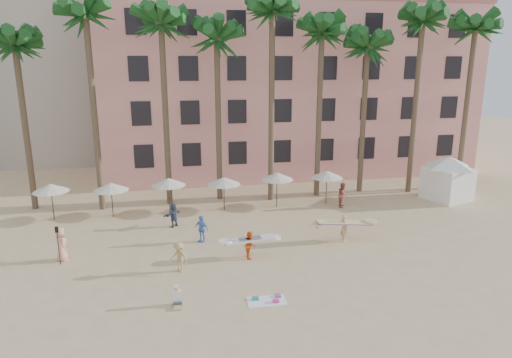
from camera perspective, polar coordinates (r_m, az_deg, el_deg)
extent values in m
plane|color=#D1B789|center=(23.08, 2.36, -13.45)|extent=(120.00, 120.00, 0.00)
cube|color=#FCA499|center=(47.37, 3.68, 11.14)|extent=(35.00, 14.00, 16.00)
cylinder|color=brown|center=(37.12, -26.85, 5.54)|extent=(0.44, 0.44, 12.00)
cylinder|color=brown|center=(34.94, -19.54, 7.46)|extent=(0.44, 0.44, 14.00)
cylinder|color=brown|center=(35.06, -11.23, 7.62)|extent=(0.44, 0.44, 13.50)
cylinder|color=brown|center=(35.81, -4.73, 7.18)|extent=(0.44, 0.44, 12.50)
cylinder|color=brown|center=(35.35, 1.95, 8.76)|extent=(0.44, 0.44, 14.50)
cylinder|color=brown|center=(36.99, 7.88, 7.72)|extent=(0.44, 0.44, 13.00)
cylinder|color=brown|center=(38.95, 13.26, 7.08)|extent=(0.44, 0.44, 12.00)
cylinder|color=brown|center=(39.75, 19.26, 8.25)|extent=(0.44, 0.44, 14.00)
cylinder|color=brown|center=(42.88, 24.77, 7.80)|extent=(0.44, 0.44, 13.50)
cylinder|color=#332B23|center=(34.73, -24.10, -2.75)|extent=(0.07, 0.07, 2.50)
cone|color=silver|center=(34.44, -24.29, -1.00)|extent=(2.50, 2.50, 0.55)
cylinder|color=#332B23|center=(33.91, -17.55, -2.62)|extent=(0.07, 0.07, 2.40)
cone|color=silver|center=(33.63, -17.69, -0.91)|extent=(2.50, 2.50, 0.55)
cylinder|color=#332B23|center=(33.82, -10.78, -2.15)|extent=(0.07, 0.07, 2.50)
cone|color=silver|center=(33.52, -10.87, -0.34)|extent=(2.50, 2.50, 0.55)
cylinder|color=#332B23|center=(33.93, -4.01, -1.95)|extent=(0.07, 0.07, 2.40)
cone|color=silver|center=(33.65, -4.04, -0.23)|extent=(2.50, 2.50, 0.55)
cylinder|color=#332B23|center=(34.48, 2.62, -1.48)|extent=(0.07, 0.07, 2.60)
cone|color=silver|center=(34.17, 2.64, 0.37)|extent=(2.50, 2.50, 0.55)
cylinder|color=#332B23|center=(35.78, 8.80, -1.13)|extent=(0.07, 0.07, 2.50)
cone|color=silver|center=(35.50, 8.86, 0.58)|extent=(2.50, 2.50, 0.55)
cube|color=white|center=(39.56, 22.80, -0.52)|extent=(3.81, 3.81, 2.60)
cone|color=white|center=(39.17, 23.05, 1.95)|extent=(5.72, 5.72, 0.90)
cube|color=white|center=(21.96, 1.33, -14.98)|extent=(1.83, 1.05, 0.02)
cube|color=teal|center=(22.03, -0.09, -14.70)|extent=(0.31, 0.26, 0.10)
cube|color=#D83C83|center=(21.82, 2.50, -14.99)|extent=(0.29, 0.23, 0.12)
cube|color=purple|center=(22.29, 2.75, -14.36)|extent=(0.27, 0.31, 0.08)
imported|color=tan|center=(28.81, 10.93, -6.00)|extent=(0.42, 0.62, 1.68)
cube|color=beige|center=(28.70, 10.96, -5.38)|extent=(3.47, 0.78, 0.40)
imported|color=#EB5718|center=(26.00, -0.75, -8.19)|extent=(0.65, 0.80, 1.56)
cube|color=white|center=(25.88, -0.75, -7.55)|extent=(2.81, 0.77, 0.30)
imported|color=#5789CD|center=(28.32, -6.85, -6.18)|extent=(1.01, 0.98, 1.69)
imported|color=#9A4A40|center=(35.33, 10.81, -1.94)|extent=(1.06, 1.14, 1.88)
imported|color=#34415B|center=(31.13, -10.26, -4.45)|extent=(1.40, 1.39, 1.62)
imported|color=#DE997D|center=(27.77, -23.18, -7.49)|extent=(0.99, 1.12, 1.93)
imported|color=tan|center=(24.67, -9.60, -9.60)|extent=(1.19, 1.17, 1.64)
cylinder|color=black|center=(27.19, -23.45, -7.80)|extent=(0.04, 0.04, 2.10)
cube|color=black|center=(26.84, -23.66, -5.82)|extent=(0.18, 0.03, 0.35)
cube|color=#3F3F4C|center=(21.88, -9.80, -15.03)|extent=(0.41, 0.39, 0.22)
cube|color=tan|center=(21.62, -9.78, -15.58)|extent=(0.37, 0.41, 0.11)
cube|color=white|center=(21.75, -9.85, -14.18)|extent=(0.40, 0.24, 0.50)
sphere|color=tan|center=(21.57, -9.89, -13.32)|extent=(0.22, 0.22, 0.22)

